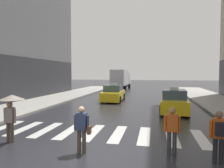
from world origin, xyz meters
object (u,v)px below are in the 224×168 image
object	(u,v)px
pedestrian_with_backpack	(219,133)
pedestrian_plain_coat	(172,128)
pedestrian_with_umbrella	(11,105)
taxi_second	(113,94)
taxi_lead	(174,102)
pedestrian_with_handbag	(82,127)
box_truck	(121,79)

from	to	relation	value
pedestrian_with_backpack	pedestrian_plain_coat	xyz separation A→B (m)	(-1.34, 0.48, -0.03)
pedestrian_with_umbrella	pedestrian_with_backpack	world-z (taller)	pedestrian_with_umbrella
taxi_second	pedestrian_with_backpack	bearing A→B (deg)	-66.52
pedestrian_plain_coat	taxi_second	bearing A→B (deg)	109.24
taxi_second	pedestrian_with_backpack	xyz separation A→B (m)	(5.95, -13.70, 0.25)
pedestrian_with_umbrella	pedestrian_plain_coat	xyz separation A→B (m)	(6.22, -0.07, -0.58)
taxi_second	taxi_lead	bearing A→B (deg)	-42.22
taxi_lead	pedestrian_plain_coat	size ratio (longest dim) A/B	2.80
pedestrian_with_handbag	pedestrian_plain_coat	world-z (taller)	same
taxi_second	box_truck	bearing A→B (deg)	95.99
pedestrian_plain_coat	box_truck	bearing A→B (deg)	102.57
pedestrian_with_backpack	pedestrian_plain_coat	bearing A→B (deg)	160.12
pedestrian_with_umbrella	pedestrian_plain_coat	distance (m)	6.24
taxi_lead	taxi_second	xyz separation A→B (m)	(-5.42, 4.92, 0.00)
taxi_second	pedestrian_with_umbrella	world-z (taller)	pedestrian_with_umbrella
box_truck	pedestrian_with_handbag	world-z (taller)	box_truck
pedestrian_with_umbrella	pedestrian_with_handbag	distance (m)	3.26
taxi_second	box_truck	xyz separation A→B (m)	(-1.48, 14.09, 1.13)
taxi_lead	pedestrian_with_handbag	size ratio (longest dim) A/B	2.80
box_truck	pedestrian_with_backpack	bearing A→B (deg)	-75.03
taxi_lead	pedestrian_plain_coat	distance (m)	8.33
box_truck	pedestrian_with_backpack	world-z (taller)	box_truck
taxi_second	box_truck	world-z (taller)	box_truck
taxi_lead	pedestrian_with_handbag	world-z (taller)	taxi_lead
box_truck	pedestrian_with_umbrella	world-z (taller)	box_truck
pedestrian_with_umbrella	pedestrian_with_backpack	size ratio (longest dim) A/B	1.18
box_truck	pedestrian_with_backpack	distance (m)	28.77
pedestrian_plain_coat	pedestrian_with_handbag	bearing A→B (deg)	-171.40
pedestrian_with_umbrella	pedestrian_plain_coat	size ratio (longest dim) A/B	1.18
taxi_lead	taxi_second	distance (m)	7.32
taxi_lead	pedestrian_plain_coat	world-z (taller)	taxi_lead
taxi_lead	pedestrian_with_umbrella	size ratio (longest dim) A/B	2.38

